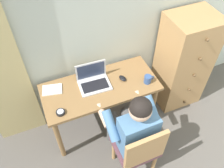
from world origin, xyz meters
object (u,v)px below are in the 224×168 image
object	(u,v)px
desk	(101,93)
person_seated	(131,125)
desk_clock	(61,112)
notebook_pad	(52,90)
chair	(138,149)
coffee_mug	(148,79)
laptop	(93,80)
computer_mouse	(123,78)
dresser	(183,62)

from	to	relation	value
desk	person_seated	distance (m)	0.56
desk	desk_clock	world-z (taller)	desk_clock
person_seated	notebook_pad	bearing A→B (deg)	132.17
chair	coffee_mug	world-z (taller)	chair
desk	person_seated	xyz separation A→B (m)	(0.13, -0.54, 0.05)
desk	coffee_mug	distance (m)	0.55
person_seated	laptop	bearing A→B (deg)	106.14
computer_mouse	notebook_pad	distance (m)	0.78
dresser	notebook_pad	world-z (taller)	dresser
person_seated	coffee_mug	xyz separation A→B (m)	(0.38, 0.40, 0.11)
coffee_mug	notebook_pad	bearing A→B (deg)	164.05
dresser	chair	distance (m)	1.29
laptop	coffee_mug	world-z (taller)	laptop
computer_mouse	dresser	bearing A→B (deg)	-11.39
person_seated	dresser	bearing A→B (deg)	30.96
laptop	computer_mouse	distance (m)	0.33
dresser	person_seated	world-z (taller)	dresser
dresser	notebook_pad	xyz separation A→B (m)	(-1.64, 0.08, 0.10)
person_seated	desk_clock	bearing A→B (deg)	149.88
person_seated	computer_mouse	size ratio (longest dim) A/B	12.12
laptop	notebook_pad	distance (m)	0.46
chair	laptop	world-z (taller)	laptop
person_seated	coffee_mug	size ratio (longest dim) A/B	10.10
person_seated	desk	bearing A→B (deg)	103.16
person_seated	laptop	distance (m)	0.65
desk	chair	size ratio (longest dim) A/B	1.43
chair	coffee_mug	distance (m)	0.76
person_seated	laptop	xyz separation A→B (m)	(-0.18, 0.61, 0.11)
chair	desk	bearing A→B (deg)	100.11
computer_mouse	notebook_pad	world-z (taller)	computer_mouse
notebook_pad	person_seated	bearing A→B (deg)	-35.31
dresser	laptop	xyz separation A→B (m)	(-1.19, 0.01, 0.14)
chair	person_seated	bearing A→B (deg)	90.83
desk	computer_mouse	bearing A→B (deg)	1.06
laptop	chair	bearing A→B (deg)	-77.26
coffee_mug	laptop	bearing A→B (deg)	159.40
desk	laptop	world-z (taller)	laptop
laptop	notebook_pad	bearing A→B (deg)	170.20
desk_clock	person_seated	bearing A→B (deg)	-30.12
desk	desk_clock	xyz separation A→B (m)	(-0.49, -0.19, 0.13)
laptop	notebook_pad	world-z (taller)	laptop
desk	laptop	bearing A→B (deg)	125.69
person_seated	notebook_pad	world-z (taller)	person_seated
desk	notebook_pad	xyz separation A→B (m)	(-0.50, 0.15, 0.12)
desk	computer_mouse	distance (m)	0.30
dresser	computer_mouse	size ratio (longest dim) A/B	13.15
laptop	desk_clock	bearing A→B (deg)	-149.69
dresser	person_seated	bearing A→B (deg)	-149.04
laptop	computer_mouse	size ratio (longest dim) A/B	3.51
desk_clock	desk	bearing A→B (deg)	20.82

